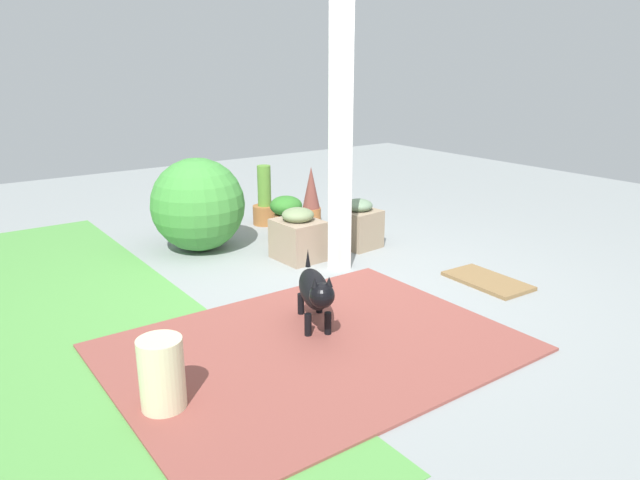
# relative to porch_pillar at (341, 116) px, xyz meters

# --- Properties ---
(ground_plane) EXTENTS (12.00, 12.00, 0.00)m
(ground_plane) POSITION_rel_porch_pillar_xyz_m (-0.32, 0.30, -1.28)
(ground_plane) COLOR gray
(brick_path) EXTENTS (1.80, 2.40, 0.02)m
(brick_path) POSITION_rel_porch_pillar_xyz_m (-1.07, 1.02, -1.27)
(brick_path) COLOR brown
(brick_path) RESTS_ON ground
(porch_pillar) EXTENTS (0.14, 0.14, 2.56)m
(porch_pillar) POSITION_rel_porch_pillar_xyz_m (0.00, 0.00, 0.00)
(porch_pillar) COLOR white
(porch_pillar) RESTS_ON ground
(stone_planter_nearest) EXTENTS (0.40, 0.38, 0.46)m
(stone_planter_nearest) POSITION_rel_porch_pillar_xyz_m (0.39, -0.53, -1.07)
(stone_planter_nearest) COLOR gray
(stone_planter_nearest) RESTS_ON ground
(stone_planter_near) EXTENTS (0.44, 0.37, 0.47)m
(stone_planter_near) POSITION_rel_porch_pillar_xyz_m (0.42, 0.14, -1.07)
(stone_planter_near) COLOR gray
(stone_planter_near) RESTS_ON ground
(round_shrub) EXTENTS (0.86, 0.86, 0.86)m
(round_shrub) POSITION_rel_porch_pillar_xyz_m (1.19, 0.73, -0.85)
(round_shrub) COLOR #3F8C3A
(round_shrub) RESTS_ON ground
(terracotta_pot_tall) EXTENTS (0.26, 0.26, 0.64)m
(terracotta_pot_tall) POSITION_rel_porch_pillar_xyz_m (1.60, -0.23, -1.05)
(terracotta_pot_tall) COLOR #9A5F31
(terracotta_pot_tall) RESTS_ON ground
(terracotta_pot_spiky) EXTENTS (0.21, 0.21, 0.64)m
(terracotta_pot_spiky) POSITION_rel_porch_pillar_xyz_m (1.26, -0.59, -0.98)
(terracotta_pot_spiky) COLOR #AB6736
(terracotta_pot_spiky) RESTS_ON ground
(terracotta_pot_broad) EXTENTS (0.32, 0.32, 0.44)m
(terracotta_pot_broad) POSITION_rel_porch_pillar_xyz_m (0.99, -0.10, -1.03)
(terracotta_pot_broad) COLOR #B86E41
(terracotta_pot_broad) RESTS_ON ground
(dog) EXTENTS (0.66, 0.43, 0.47)m
(dog) POSITION_rel_porch_pillar_xyz_m (-0.84, 0.85, -1.01)
(dog) COLOR black
(dog) RESTS_ON ground
(ceramic_urn) EXTENTS (0.23, 0.23, 0.39)m
(ceramic_urn) POSITION_rel_porch_pillar_xyz_m (-1.16, 2.02, -1.08)
(ceramic_urn) COLOR beige
(ceramic_urn) RESTS_ON ground
(doormat) EXTENTS (0.68, 0.39, 0.03)m
(doormat) POSITION_rel_porch_pillar_xyz_m (-0.96, -0.76, -1.27)
(doormat) COLOR olive
(doormat) RESTS_ON ground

